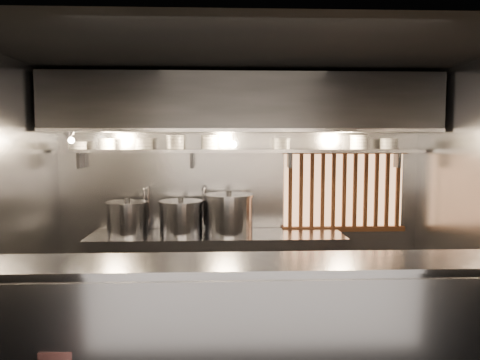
{
  "coord_description": "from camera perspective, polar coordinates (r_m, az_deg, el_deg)",
  "views": [
    {
      "loc": [
        -0.26,
        -4.33,
        2.04
      ],
      "look_at": [
        -0.05,
        0.55,
        1.6
      ],
      "focal_mm": 35.0,
      "sensor_mm": 36.0,
      "label": 1
    }
  ],
  "objects": [
    {
      "name": "floor",
      "position": [
        4.79,
        0.9,
        -19.99
      ],
      "size": [
        4.5,
        4.5,
        0.0
      ],
      "primitive_type": "plane",
      "color": "black",
      "rests_on": "ground"
    },
    {
      "name": "bowl_stack_0",
      "position": [
        5.9,
        -19.2,
        3.99
      ],
      "size": [
        0.22,
        0.22,
        0.09
      ],
      "color": "white",
      "rests_on": "bowl_shelf"
    },
    {
      "name": "heat_lamp",
      "position": [
        5.44,
        -20.11,
        5.16
      ],
      "size": [
        0.25,
        0.35,
        0.2
      ],
      "color": "#9E9EA3",
      "rests_on": "exhaust_hood"
    },
    {
      "name": "exhaust_hood",
      "position": [
        5.45,
        0.25,
        9.23
      ],
      "size": [
        4.4,
        0.81,
        0.65
      ],
      "color": "#2D2D30",
      "rests_on": "ceiling"
    },
    {
      "name": "bowl_stack_7",
      "position": [
        6.02,
        17.68,
        4.23
      ],
      "size": [
        0.22,
        0.22,
        0.13
      ],
      "color": "white",
      "rests_on": "bowl_shelf"
    },
    {
      "name": "pendant_bulb",
      "position": [
        5.54,
        -0.84,
        4.38
      ],
      "size": [
        0.09,
        0.09,
        0.19
      ],
      "color": "#2D2D30",
      "rests_on": "exhaust_hood"
    },
    {
      "name": "bowl_stack_4",
      "position": [
        5.65,
        -3.68,
        4.62
      ],
      "size": [
        0.22,
        0.22,
        0.17
      ],
      "color": "white",
      "rests_on": "bowl_shelf"
    },
    {
      "name": "faucet_left",
      "position": [
        5.81,
        -11.28,
        -2.16
      ],
      "size": [
        0.04,
        0.3,
        0.5
      ],
      "color": "silver",
      "rests_on": "wall_back"
    },
    {
      "name": "bowl_stack_3",
      "position": [
        5.68,
        -7.91,
        4.58
      ],
      "size": [
        0.22,
        0.22,
        0.17
      ],
      "color": "white",
      "rests_on": "bowl_shelf"
    },
    {
      "name": "stock_pot_right",
      "position": [
        5.57,
        -1.35,
        -4.13
      ],
      "size": [
        0.77,
        0.77,
        0.51
      ],
      "rotation": [
        0.0,
        0.0,
        0.37
      ],
      "color": "#9E9EA3",
      "rests_on": "cooking_bench"
    },
    {
      "name": "serving_counter",
      "position": [
        3.69,
        1.83,
        -18.33
      ],
      "size": [
        4.5,
        0.56,
        1.13
      ],
      "color": "#9E9EA3",
      "rests_on": "floor"
    },
    {
      "name": "bowl_stack_5",
      "position": [
        5.7,
        5.16,
        4.42
      ],
      "size": [
        0.2,
        0.2,
        0.13
      ],
      "color": "white",
      "rests_on": "bowl_shelf"
    },
    {
      "name": "stock_pot_left",
      "position": [
        5.66,
        -13.57,
        -4.53
      ],
      "size": [
        0.6,
        0.6,
        0.43
      ],
      "rotation": [
        0.0,
        0.0,
        0.24
      ],
      "color": "#9E9EA3",
      "rests_on": "cooking_bench"
    },
    {
      "name": "ceiling",
      "position": [
        4.41,
        0.96,
        15.13
      ],
      "size": [
        4.5,
        4.5,
        0.0
      ],
      "primitive_type": "plane",
      "rotation": [
        3.14,
        0.0,
        0.0
      ],
      "color": "black",
      "rests_on": "wall_back"
    },
    {
      "name": "faucet_right",
      "position": [
        5.75,
        -4.37,
        -2.16
      ],
      "size": [
        0.04,
        0.3,
        0.5
      ],
      "color": "silver",
      "rests_on": "wall_back"
    },
    {
      "name": "wood_screen",
      "position": [
        6.03,
        12.53,
        -1.23
      ],
      "size": [
        1.56,
        0.09,
        1.04
      ],
      "color": "#E6A067",
      "rests_on": "wall_back"
    },
    {
      "name": "bowl_stack_6",
      "position": [
        5.9,
        14.27,
        4.49
      ],
      "size": [
        0.22,
        0.22,
        0.17
      ],
      "color": "white",
      "rests_on": "bowl_shelf"
    },
    {
      "name": "stock_pot_mid",
      "position": [
        5.6,
        -7.21,
        -4.51
      ],
      "size": [
        0.67,
        0.67,
        0.44
      ],
      "rotation": [
        0.0,
        0.0,
        0.32
      ],
      "color": "#9E9EA3",
      "rests_on": "cooking_bench"
    },
    {
      "name": "bowl_shelf",
      "position": [
        5.66,
        0.15,
        3.56
      ],
      "size": [
        4.4,
        0.34,
        0.04
      ],
      "primitive_type": "cube",
      "color": "#9E9EA3",
      "rests_on": "wall_back"
    },
    {
      "name": "bowl_stack_1",
      "position": [
        5.81,
        -15.91,
        4.26
      ],
      "size": [
        0.21,
        0.21,
        0.13
      ],
      "color": "white",
      "rests_on": "bowl_shelf"
    },
    {
      "name": "bowl_stack_2",
      "position": [
        5.73,
        -11.62,
        4.34
      ],
      "size": [
        0.23,
        0.23,
        0.13
      ],
      "color": "white",
      "rests_on": "bowl_shelf"
    },
    {
      "name": "cooking_bench",
      "position": [
        5.69,
        -2.85,
        -11.05
      ],
      "size": [
        3.0,
        0.7,
        0.9
      ],
      "primitive_type": "cube",
      "color": "#9E9EA3",
      "rests_on": "floor"
    },
    {
      "name": "wall_left",
      "position": [
        4.81,
        -26.94,
        -3.01
      ],
      "size": [
        0.0,
        3.0,
        3.0
      ],
      "primitive_type": "plane",
      "rotation": [
        1.57,
        0.0,
        1.57
      ],
      "color": "gray",
      "rests_on": "floor"
    },
    {
      "name": "wall_back",
      "position": [
        5.87,
        0.06,
        -1.07
      ],
      "size": [
        4.5,
        0.0,
        4.5
      ],
      "primitive_type": "plane",
      "rotation": [
        1.57,
        0.0,
        0.0
      ],
      "color": "gray",
      "rests_on": "floor"
    }
  ]
}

